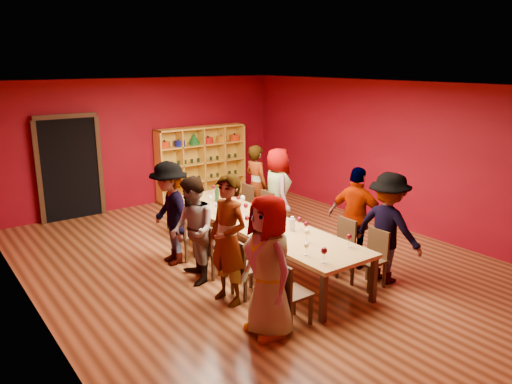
# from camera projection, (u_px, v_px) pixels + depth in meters

# --- Properties ---
(room_shell) EXTENTS (7.10, 9.10, 3.04)m
(room_shell) POSITION_uv_depth(u_px,v_px,m) (257.00, 178.00, 8.25)
(room_shell) COLOR #552B16
(room_shell) RESTS_ON ground
(tasting_table) EXTENTS (1.10, 4.50, 0.75)m
(tasting_table) POSITION_uv_depth(u_px,v_px,m) (257.00, 224.00, 8.45)
(tasting_table) COLOR #A78045
(tasting_table) RESTS_ON ground
(doorway) EXTENTS (1.40, 0.17, 2.30)m
(doorway) POSITION_uv_depth(u_px,v_px,m) (69.00, 168.00, 10.80)
(doorway) COLOR black
(doorway) RESTS_ON ground
(shelving_unit) EXTENTS (2.40, 0.40, 1.80)m
(shelving_unit) POSITION_uv_depth(u_px,v_px,m) (201.00, 159.00, 12.55)
(shelving_unit) COLOR gold
(shelving_unit) RESTS_ON ground
(chair_person_left_0) EXTENTS (0.42, 0.42, 0.89)m
(chair_person_left_0) POSITION_uv_depth(u_px,v_px,m) (288.00, 290.00, 6.47)
(chair_person_left_0) COLOR black
(chair_person_left_0) RESTS_ON ground
(person_left_0) EXTENTS (0.56, 0.93, 1.83)m
(person_left_0) POSITION_uv_depth(u_px,v_px,m) (268.00, 266.00, 6.17)
(person_left_0) COLOR #48484C
(person_left_0) RESTS_ON ground
(chair_person_left_1) EXTENTS (0.42, 0.42, 0.89)m
(chair_person_left_1) POSITION_uv_depth(u_px,v_px,m) (244.00, 265.00, 7.26)
(chair_person_left_1) COLOR black
(chair_person_left_1) RESTS_ON ground
(person_left_1) EXTENTS (0.60, 0.75, 1.88)m
(person_left_1) POSITION_uv_depth(u_px,v_px,m) (228.00, 240.00, 7.00)
(person_left_1) COLOR beige
(person_left_1) RESTS_ON ground
(chair_person_left_2) EXTENTS (0.42, 0.42, 0.89)m
(chair_person_left_2) POSITION_uv_depth(u_px,v_px,m) (212.00, 247.00, 7.96)
(chair_person_left_2) COLOR black
(chair_person_left_2) RESTS_ON ground
(person_left_2) EXTENTS (0.65, 0.91, 1.69)m
(person_left_2) POSITION_uv_depth(u_px,v_px,m) (193.00, 231.00, 7.68)
(person_left_2) COLOR #D28D97
(person_left_2) RESTS_ON ground
(chair_person_left_3) EXTENTS (0.42, 0.42, 0.89)m
(chair_person_left_3) POSITION_uv_depth(u_px,v_px,m) (186.00, 232.00, 8.66)
(chair_person_left_3) COLOR black
(chair_person_left_3) RESTS_ON ground
(person_left_3) EXTENTS (0.59, 1.19, 1.78)m
(person_left_3) POSITION_uv_depth(u_px,v_px,m) (170.00, 213.00, 8.40)
(person_left_3) COLOR #141A39
(person_left_3) RESTS_ON ground
(chair_person_right_0) EXTENTS (0.42, 0.42, 0.89)m
(chair_person_right_0) POSITION_uv_depth(u_px,v_px,m) (373.00, 255.00, 7.63)
(chair_person_right_0) COLOR black
(chair_person_right_0) RESTS_ON ground
(person_right_0) EXTENTS (0.61, 1.18, 1.75)m
(person_right_0) POSITION_uv_depth(u_px,v_px,m) (388.00, 228.00, 7.71)
(person_right_0) COLOR #47474C
(person_right_0) RESTS_ON ground
(chair_person_right_1) EXTENTS (0.42, 0.42, 0.89)m
(chair_person_right_1) POSITION_uv_depth(u_px,v_px,m) (342.00, 243.00, 8.15)
(chair_person_right_1) COLOR black
(chair_person_right_1) RESTS_ON ground
(person_right_1) EXTENTS (0.77, 1.10, 1.71)m
(person_right_1) POSITION_uv_depth(u_px,v_px,m) (357.00, 218.00, 8.25)
(person_right_1) COLOR #5779B4
(person_right_1) RESTS_ON ground
(chair_person_right_3) EXTENTS (0.42, 0.42, 0.89)m
(chair_person_right_3) POSITION_uv_depth(u_px,v_px,m) (263.00, 212.00, 9.84)
(chair_person_right_3) COLOR black
(chair_person_right_3) RESTS_ON ground
(person_right_3) EXTENTS (0.73, 0.95, 1.72)m
(person_right_3) POSITION_uv_depth(u_px,v_px,m) (278.00, 191.00, 9.95)
(person_right_3) COLOR pink
(person_right_3) RESTS_ON ground
(chair_person_right_4) EXTENTS (0.42, 0.42, 0.89)m
(chair_person_right_4) POSITION_uv_depth(u_px,v_px,m) (244.00, 204.00, 10.37)
(chair_person_right_4) COLOR black
(chair_person_right_4) RESTS_ON ground
(person_right_4) EXTENTS (0.48, 0.64, 1.70)m
(person_right_4) POSITION_uv_depth(u_px,v_px,m) (256.00, 185.00, 10.46)
(person_right_4) COLOR pink
(person_right_4) RESTS_ON ground
(wine_glass_0) EXTENTS (0.08, 0.08, 0.19)m
(wine_glass_0) POSITION_uv_depth(u_px,v_px,m) (247.00, 219.00, 8.11)
(wine_glass_0) COLOR silver
(wine_glass_0) RESTS_ON tasting_table
(wine_glass_1) EXTENTS (0.08, 0.08, 0.19)m
(wine_glass_1) POSITION_uv_depth(u_px,v_px,m) (281.00, 235.00, 7.36)
(wine_glass_1) COLOR silver
(wine_glass_1) RESTS_ON tasting_table
(wine_glass_2) EXTENTS (0.08, 0.08, 0.21)m
(wine_glass_2) POSITION_uv_depth(u_px,v_px,m) (349.00, 237.00, 7.22)
(wine_glass_2) COLOR silver
(wine_glass_2) RESTS_ON tasting_table
(wine_glass_3) EXTENTS (0.07, 0.07, 0.18)m
(wine_glass_3) POSITION_uv_depth(u_px,v_px,m) (238.00, 198.00, 9.35)
(wine_glass_3) COLOR silver
(wine_glass_3) RESTS_ON tasting_table
(wine_glass_4) EXTENTS (0.07, 0.07, 0.18)m
(wine_glass_4) POSITION_uv_depth(u_px,v_px,m) (278.00, 212.00, 8.51)
(wine_glass_4) COLOR silver
(wine_glass_4) RESTS_ON tasting_table
(wine_glass_5) EXTENTS (0.09, 0.09, 0.22)m
(wine_glass_5) POSITION_uv_depth(u_px,v_px,m) (243.00, 198.00, 9.23)
(wine_glass_5) COLOR silver
(wine_glass_5) RESTS_ON tasting_table
(wine_glass_6) EXTENTS (0.08, 0.08, 0.19)m
(wine_glass_6) POSITION_uv_depth(u_px,v_px,m) (306.00, 225.00, 7.82)
(wine_glass_6) COLOR silver
(wine_glass_6) RESTS_ON tasting_table
(wine_glass_7) EXTENTS (0.09, 0.09, 0.21)m
(wine_glass_7) POSITION_uv_depth(u_px,v_px,m) (307.00, 232.00, 7.42)
(wine_glass_7) COLOR silver
(wine_glass_7) RESTS_ON tasting_table
(wine_glass_8) EXTENTS (0.08, 0.08, 0.19)m
(wine_glass_8) POSITION_uv_depth(u_px,v_px,m) (269.00, 209.00, 8.61)
(wine_glass_8) COLOR silver
(wine_glass_8) RESTS_ON tasting_table
(wine_glass_9) EXTENTS (0.08, 0.08, 0.21)m
(wine_glass_9) POSITION_uv_depth(u_px,v_px,m) (246.00, 206.00, 8.77)
(wine_glass_9) COLOR silver
(wine_glass_9) RESTS_ON tasting_table
(wine_glass_10) EXTENTS (0.08, 0.08, 0.20)m
(wine_glass_10) POSITION_uv_depth(u_px,v_px,m) (217.00, 206.00, 8.79)
(wine_glass_10) COLOR silver
(wine_glass_10) RESTS_ON tasting_table
(wine_glass_11) EXTENTS (0.07, 0.07, 0.18)m
(wine_glass_11) POSITION_uv_depth(u_px,v_px,m) (306.00, 246.00, 6.94)
(wine_glass_11) COLOR silver
(wine_glass_11) RESTS_ON tasting_table
(wine_glass_12) EXTENTS (0.08, 0.08, 0.20)m
(wine_glass_12) POSITION_uv_depth(u_px,v_px,m) (267.00, 220.00, 8.04)
(wine_glass_12) COLOR silver
(wine_glass_12) RESTS_ON tasting_table
(wine_glass_13) EXTENTS (0.08, 0.08, 0.20)m
(wine_glass_13) POSITION_uv_depth(u_px,v_px,m) (210.00, 198.00, 9.28)
(wine_glass_13) COLOR silver
(wine_glass_13) RESTS_ON tasting_table
(wine_glass_14) EXTENTS (0.08, 0.08, 0.20)m
(wine_glass_14) POSITION_uv_depth(u_px,v_px,m) (185.00, 194.00, 9.62)
(wine_glass_14) COLOR silver
(wine_glass_14) RESTS_ON tasting_table
(wine_glass_15) EXTENTS (0.08, 0.08, 0.19)m
(wine_glass_15) POSITION_uv_depth(u_px,v_px,m) (213.00, 187.00, 10.12)
(wine_glass_15) COLOR silver
(wine_glass_15) RESTS_ON tasting_table
(wine_glass_16) EXTENTS (0.09, 0.09, 0.22)m
(wine_glass_16) POSITION_uv_depth(u_px,v_px,m) (324.00, 251.00, 6.67)
(wine_glass_16) COLOR silver
(wine_glass_16) RESTS_ON tasting_table
(wine_glass_17) EXTENTS (0.08, 0.08, 0.21)m
(wine_glass_17) POSITION_uv_depth(u_px,v_px,m) (299.00, 220.00, 7.99)
(wine_glass_17) COLOR silver
(wine_glass_17) RESTS_ON tasting_table
(wine_glass_18) EXTENTS (0.08, 0.08, 0.19)m
(wine_glass_18) POSITION_uv_depth(u_px,v_px,m) (189.00, 195.00, 9.58)
(wine_glass_18) COLOR silver
(wine_glass_18) RESTS_ON tasting_table
(wine_glass_19) EXTENTS (0.08, 0.08, 0.20)m
(wine_glass_19) POSITION_uv_depth(u_px,v_px,m) (220.00, 190.00, 9.88)
(wine_glass_19) COLOR silver
(wine_glass_19) RESTS_ON tasting_table
(spittoon_bowl) EXTENTS (0.30, 0.30, 0.16)m
(spittoon_bowl) POSITION_uv_depth(u_px,v_px,m) (274.00, 225.00, 8.03)
(spittoon_bowl) COLOR #B6B8BD
(spittoon_bowl) RESTS_ON tasting_table
(carafe_a) EXTENTS (0.11, 0.11, 0.23)m
(carafe_a) POSITION_uv_depth(u_px,v_px,m) (234.00, 210.00, 8.68)
(carafe_a) COLOR silver
(carafe_a) RESTS_ON tasting_table
(carafe_b) EXTENTS (0.12, 0.12, 0.24)m
(carafe_b) POSITION_uv_depth(u_px,v_px,m) (292.00, 224.00, 7.92)
(carafe_b) COLOR silver
(carafe_b) RESTS_ON tasting_table
(wine_bottle) EXTENTS (0.09, 0.09, 0.32)m
(wine_bottle) POSITION_uv_depth(u_px,v_px,m) (217.00, 195.00, 9.59)
(wine_bottle) COLOR #143818
(wine_bottle) RESTS_ON tasting_table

